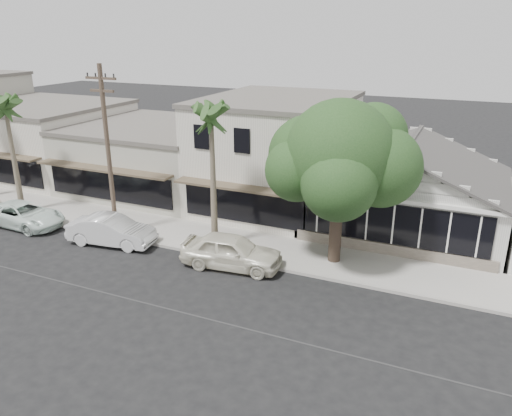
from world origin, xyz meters
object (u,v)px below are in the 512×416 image
at_px(car_1, 111,231).
at_px(shade_tree, 340,157).
at_px(utility_pole, 108,149).
at_px(car_2, 24,215).
at_px(car_0, 231,251).

bearing_deg(car_1, shade_tree, -83.88).
xyz_separation_m(car_1, shade_tree, (11.06, 2.73, 4.37)).
distance_m(utility_pole, car_2, 7.06).
bearing_deg(utility_pole, car_2, -170.62).
bearing_deg(car_2, car_0, -87.73).
bearing_deg(car_1, utility_pole, 20.20).
xyz_separation_m(utility_pole, car_0, (7.35, -0.82, -3.98)).
distance_m(car_0, car_1, 6.84).
height_order(car_1, car_2, car_1).
height_order(utility_pole, shade_tree, utility_pole).
bearing_deg(car_1, car_2, 81.95).
xyz_separation_m(car_0, car_2, (-13.01, -0.12, -0.14)).
xyz_separation_m(utility_pole, shade_tree, (11.58, 1.77, 0.34)).
xyz_separation_m(car_2, shade_tree, (17.24, 2.70, 4.45)).
distance_m(car_1, shade_tree, 12.21).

